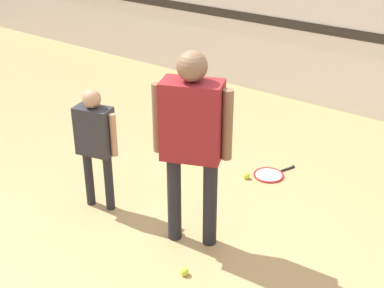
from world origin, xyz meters
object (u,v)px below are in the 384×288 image
at_px(tennis_ball_near_instructor, 184,272).
at_px(tennis_ball_stray_right, 179,155).
at_px(person_student_left, 95,137).
at_px(tennis_ball_by_spare_racket, 247,176).
at_px(tennis_ball_stray_left, 105,159).
at_px(person_instructor, 192,131).
at_px(racket_spare_on_floor, 270,175).

height_order(tennis_ball_near_instructor, tennis_ball_stray_right, same).
xyz_separation_m(person_student_left, tennis_ball_by_spare_racket, (0.82, 1.24, -0.68)).
bearing_deg(tennis_ball_stray_right, tennis_ball_near_instructor, -50.83).
bearing_deg(tennis_ball_by_spare_racket, person_student_left, -123.58).
distance_m(person_student_left, tennis_ball_stray_left, 1.09).
xyz_separation_m(person_instructor, tennis_ball_near_instructor, (0.22, -0.39, -0.98)).
bearing_deg(racket_spare_on_floor, tennis_ball_stray_right, 125.28).
relative_size(person_student_left, racket_spare_on_floor, 2.18).
bearing_deg(person_instructor, tennis_ball_near_instructor, -83.38).
xyz_separation_m(person_instructor, person_student_left, (-0.99, -0.09, -0.30)).
relative_size(tennis_ball_near_instructor, tennis_ball_by_spare_racket, 1.00).
height_order(person_instructor, tennis_ball_stray_left, person_instructor).
height_order(tennis_ball_by_spare_racket, tennis_ball_stray_left, same).
bearing_deg(tennis_ball_near_instructor, racket_spare_on_floor, 97.59).
height_order(racket_spare_on_floor, tennis_ball_stray_left, tennis_ball_stray_left).
xyz_separation_m(person_student_left, tennis_ball_stray_right, (-0.01, 1.19, -0.68)).
relative_size(racket_spare_on_floor, tennis_ball_stray_right, 8.01).
bearing_deg(tennis_ball_stray_right, person_student_left, -89.67).
relative_size(person_instructor, tennis_ball_by_spare_racket, 24.90).
relative_size(person_instructor, racket_spare_on_floor, 3.11).
distance_m(person_instructor, tennis_ball_stray_right, 1.78).
height_order(person_student_left, tennis_ball_stray_left, person_student_left).
height_order(tennis_ball_near_instructor, tennis_ball_stray_left, same).
bearing_deg(tennis_ball_by_spare_racket, person_instructor, -81.72).
bearing_deg(tennis_ball_near_instructor, tennis_ball_stray_right, 129.17).
relative_size(person_student_left, tennis_ball_near_instructor, 17.44).
bearing_deg(person_student_left, tennis_ball_stray_right, 76.26).
relative_size(tennis_ball_stray_left, tennis_ball_stray_right, 1.00).
bearing_deg(tennis_ball_stray_left, tennis_ball_near_instructor, -27.33).
xyz_separation_m(racket_spare_on_floor, tennis_ball_near_instructor, (0.23, -1.74, 0.02)).
height_order(tennis_ball_stray_left, tennis_ball_stray_right, same).
distance_m(tennis_ball_near_instructor, tennis_ball_stray_right, 1.93).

